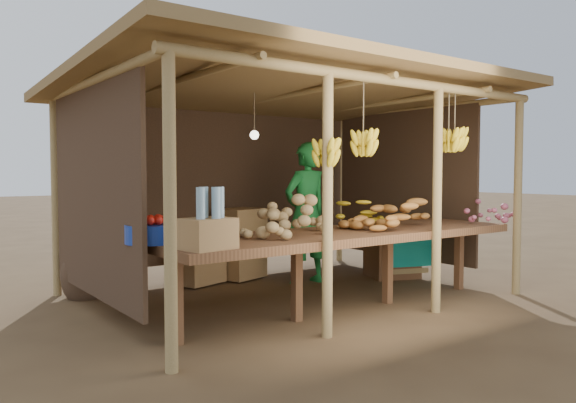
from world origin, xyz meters
TOP-DOWN VIEW (x-y plane):
  - ground at (0.00, 0.00)m, footprint 60.00×60.00m
  - stall_structure at (0.02, -0.02)m, footprint 4.70×3.50m
  - counter at (0.00, -0.95)m, footprint 3.90×1.05m
  - potato_heap at (-0.62, -0.92)m, footprint 1.15×0.80m
  - sweet_potato_heap at (0.66, -1.04)m, footprint 1.14×0.78m
  - onion_heap at (1.90, -1.26)m, footprint 0.76×0.47m
  - banana_pile at (0.50, -0.57)m, footprint 0.67×0.52m
  - tomato_basin at (-1.90, -0.71)m, footprint 0.44×0.44m
  - bottle_box at (-1.71, -1.31)m, footprint 0.41×0.35m
  - vendor at (0.57, 0.39)m, footprint 0.66×0.45m
  - tarp_crate at (1.74, 0.06)m, footprint 0.83×0.77m
  - carton_stack at (-0.15, 1.11)m, footprint 1.26×0.57m
  - burlap_sacks at (-1.66, 1.20)m, footprint 0.95×0.50m

SIDE VIEW (x-z plane):
  - ground at x=0.00m, z-range 0.00..0.00m
  - burlap_sacks at x=-1.66m, z-range -0.04..0.63m
  - tarp_crate at x=1.74m, z-range -0.07..0.72m
  - carton_stack at x=-0.15m, z-range -0.05..0.84m
  - counter at x=0.00m, z-range 0.34..1.14m
  - vendor at x=0.57m, z-range 0.00..1.75m
  - tomato_basin at x=-1.90m, z-range 0.78..1.01m
  - banana_pile at x=0.50m, z-range 0.80..1.15m
  - onion_heap at x=1.90m, z-range 0.80..1.15m
  - bottle_box at x=-1.71m, z-range 0.74..1.21m
  - sweet_potato_heap at x=0.66m, z-range 0.80..1.16m
  - potato_heap at x=-0.62m, z-range 0.80..1.17m
  - stall_structure at x=0.02m, z-range 0.70..3.13m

